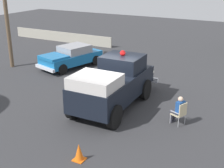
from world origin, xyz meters
The scene contains 9 objects.
ground_plane centered at (0.00, 0.00, 0.00)m, with size 60.00×60.00×0.00m, color #333335.
vintage_fire_truck centered at (-0.39, -0.13, 1.20)m, with size 2.42×5.99×2.59m.
classic_hot_rod centered at (5.23, -4.44, 0.75)m, with size 2.93×4.69×1.46m.
lawn_chair_near_truck centered at (-3.77, 0.27, 0.59)m, with size 0.65×0.64×1.02m.
lawn_chair_by_car centered at (2.12, -1.56, 0.59)m, with size 0.66×0.65×1.02m.
spectator_seated centered at (-3.65, 0.22, 0.70)m, with size 0.63×0.55×1.29m.
utility_pole centered at (8.88, -2.59, 4.09)m, with size 0.83×1.59×7.89m.
traffic_cone centered at (-1.45, 4.48, 0.31)m, with size 0.40×0.40×0.64m.
background_fence centered at (10.79, -10.63, 0.45)m, with size 10.68×0.12×0.90m.
Camera 1 is at (-6.80, 11.99, 6.22)m, focal length 49.24 mm.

